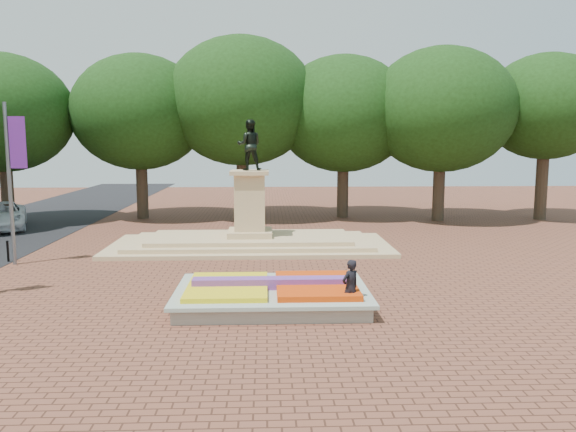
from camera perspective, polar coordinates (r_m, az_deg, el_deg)
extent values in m
plane|color=brown|center=(20.73, -4.49, -7.41)|extent=(90.00, 90.00, 0.00)
cube|color=gray|center=(18.72, -1.65, -8.34)|extent=(6.00, 4.00, 0.45)
cube|color=#B6C3B0|center=(18.65, -1.65, -7.52)|extent=(6.30, 4.30, 0.12)
cube|color=red|center=(18.68, 2.83, -7.09)|extent=(2.60, 3.40, 0.22)
cube|color=yellow|center=(18.66, -6.14, -7.17)|extent=(2.60, 3.40, 0.18)
cube|color=#653188|center=(18.59, -1.65, -6.87)|extent=(5.20, 0.55, 0.38)
cube|color=tan|center=(28.50, -3.85, -3.01)|extent=(14.00, 6.00, 0.20)
cube|color=tan|center=(28.46, -3.86, -2.61)|extent=(12.00, 5.00, 0.20)
cube|color=tan|center=(28.43, -3.86, -2.22)|extent=(10.00, 4.00, 0.20)
cube|color=tan|center=(28.39, -3.87, -1.72)|extent=(2.20, 2.20, 0.30)
cube|color=tan|center=(28.17, -3.89, 1.39)|extent=(1.50, 1.50, 2.80)
cube|color=tan|center=(28.05, -3.92, 4.44)|extent=(1.90, 1.90, 0.20)
imported|color=black|center=(28.00, -3.95, 7.20)|extent=(1.22, 0.95, 2.50)
cylinder|color=#32251B|center=(41.70, -26.03, 2.27)|extent=(0.80, 0.80, 4.00)
ellipsoid|color=black|center=(41.58, -26.42, 8.72)|extent=(8.80, 8.80, 7.48)
cylinder|color=#32251B|center=(39.15, -15.25, 2.48)|extent=(0.80, 0.80, 4.00)
ellipsoid|color=black|center=(39.03, -15.50, 9.35)|extent=(8.80, 8.80, 7.48)
cylinder|color=#32251B|center=(38.19, -4.95, 2.59)|extent=(0.80, 0.80, 4.00)
ellipsoid|color=black|center=(38.06, -5.04, 9.65)|extent=(8.80, 8.80, 7.48)
cylinder|color=#32251B|center=(38.49, 5.52, 2.63)|extent=(0.80, 0.80, 4.00)
ellipsoid|color=black|center=(38.36, 5.62, 9.62)|extent=(8.80, 8.80, 7.48)
cylinder|color=#32251B|center=(40.03, 15.51, 2.58)|extent=(0.80, 0.80, 4.00)
ellipsoid|color=black|center=(39.91, 15.76, 9.30)|extent=(8.80, 8.80, 7.48)
cylinder|color=#32251B|center=(42.68, 24.51, 2.46)|extent=(0.80, 0.80, 4.00)
ellipsoid|color=black|center=(42.56, 24.87, 8.76)|extent=(8.80, 8.80, 7.48)
cylinder|color=slate|center=(26.93, -26.43, 2.87)|extent=(0.16, 0.16, 7.00)
cube|color=#642086|center=(26.68, -25.77, 6.75)|extent=(0.70, 0.04, 2.20)
cylinder|color=black|center=(27.97, -26.57, -3.30)|extent=(0.10, 0.10, 0.90)
sphere|color=black|center=(27.89, -26.63, -2.35)|extent=(0.12, 0.12, 0.12)
imported|color=white|center=(38.25, -27.15, 0.00)|extent=(4.73, 6.51, 1.65)
imported|color=black|center=(17.60, 6.35, -7.22)|extent=(0.77, 0.71, 1.76)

